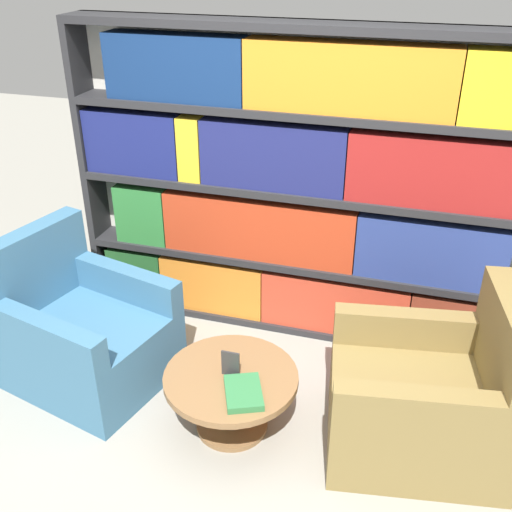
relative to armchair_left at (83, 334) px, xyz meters
The scene contains 7 objects.
ground_plane 1.33m from the armchair_left, 22.83° to the right, with size 14.00×14.00×0.00m, color gray.
bookshelf 1.69m from the armchair_left, 39.41° to the left, with size 3.17×0.30×2.12m.
armchair_left is the anchor object (origin of this frame).
armchair_right 2.13m from the armchair_left, ahead, with size 1.06×0.94×0.97m.
coffee_table 1.08m from the armchair_left, ahead, with size 0.77×0.77×0.39m.
table_sign 1.09m from the armchair_left, ahead, with size 0.10×0.06×0.16m.
stray_book 1.23m from the armchair_left, 15.26° to the right, with size 0.29×0.33×0.04m.
Camera 1 is at (0.77, -2.17, 2.58)m, focal length 42.00 mm.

